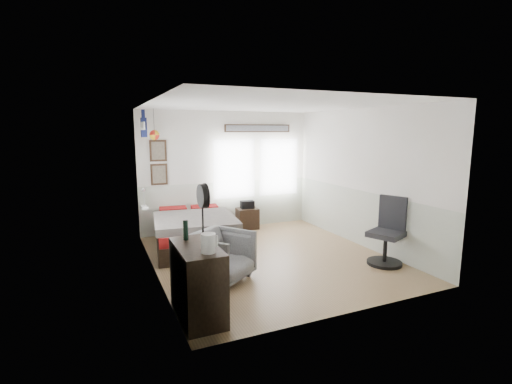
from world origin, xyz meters
The scene contains 12 objects.
ground_plane centered at (0.00, 0.00, -0.01)m, with size 4.00×4.50×0.01m, color olive.
room_shell centered at (-0.08, 0.19, 1.61)m, with size 4.02×4.52×2.71m.
wall_decor centered at (-1.10, 1.96, 2.10)m, with size 3.55×1.32×1.44m.
bed centered at (-1.09, 1.16, 0.32)m, with size 1.68×2.21×0.65m.
dresser centered at (-1.74, -1.55, 0.45)m, with size 0.48×1.00×0.90m, color black.
armchair centered at (-1.11, -0.59, 0.38)m, with size 0.81×0.83×0.75m, color gray.
nightstand centered at (0.40, 2.04, 0.24)m, with size 0.48×0.38×0.48m, color black.
task_chair centered at (1.71, -1.07, 0.47)m, with size 0.68×0.68×1.16m.
kettle centered at (-1.68, -1.84, 1.01)m, with size 0.19×0.17×0.22m.
bottle centered at (-1.80, -1.25, 1.03)m, with size 0.06×0.06×0.25m, color black.
stand_fan centered at (-1.63, -1.50, 1.48)m, with size 0.09×0.31×0.75m.
black_bag centered at (0.40, 2.04, 0.57)m, with size 0.30×0.20×0.18m, color black.
Camera 1 is at (-2.81, -5.76, 2.27)m, focal length 26.00 mm.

